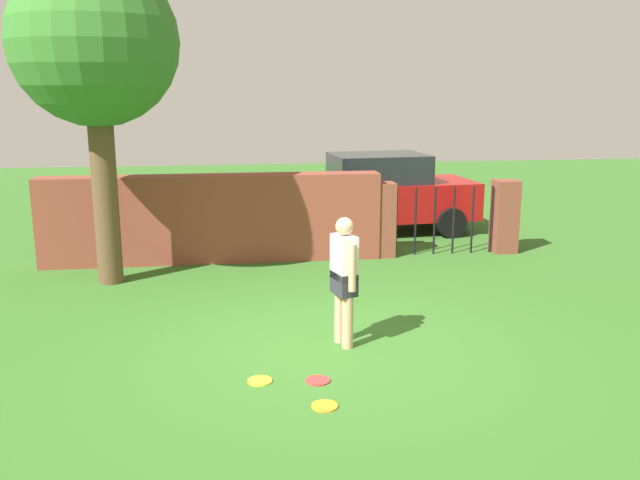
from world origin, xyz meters
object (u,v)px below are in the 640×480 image
object	(u,v)px
person	(344,275)
frisbee_orange	(325,406)
frisbee_yellow	(260,381)
car	(378,193)
frisbee_red	(318,380)
tree	(95,46)

from	to	relation	value
person	frisbee_orange	bearing A→B (deg)	148.03
frisbee_orange	frisbee_yellow	bearing A→B (deg)	132.09
person	car	distance (m)	6.73
frisbee_red	tree	bearing A→B (deg)	124.01
tree	frisbee_yellow	world-z (taller)	tree
person	frisbee_orange	distance (m)	1.93
tree	person	world-z (taller)	tree
car	frisbee_red	distance (m)	7.90
frisbee_orange	frisbee_yellow	size ratio (longest dim) A/B	1.00
frisbee_orange	tree	bearing A→B (deg)	120.47
person	frisbee_orange	xyz separation A→B (m)	(-0.47, -1.65, -0.89)
frisbee_yellow	frisbee_red	bearing A→B (deg)	-6.81
tree	car	world-z (taller)	tree
tree	person	xyz separation A→B (m)	(3.34, -3.23, -2.85)
car	frisbee_yellow	bearing A→B (deg)	63.50
car	frisbee_orange	xyz separation A→B (m)	(-2.32, -8.12, -0.85)
tree	frisbee_orange	xyz separation A→B (m)	(2.87, -4.88, -3.74)
person	tree	bearing A→B (deg)	29.91
frisbee_yellow	frisbee_red	xyz separation A→B (m)	(0.63, -0.08, 0.00)
tree	frisbee_red	bearing A→B (deg)	-55.99
person	car	world-z (taller)	car
person	frisbee_red	distance (m)	1.44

